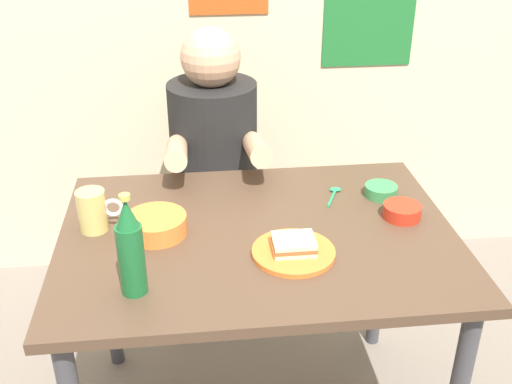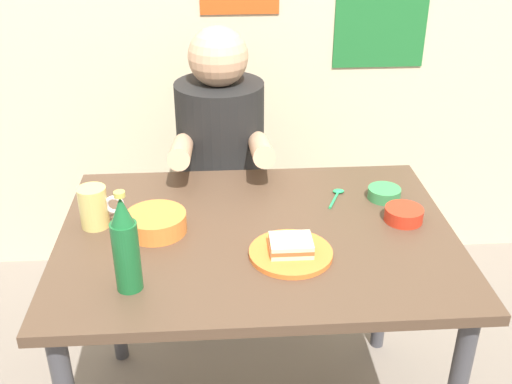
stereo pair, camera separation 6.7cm
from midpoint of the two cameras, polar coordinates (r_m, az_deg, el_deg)
dining_table at (r=1.76m, az=1.21°, el=-6.36°), size 1.10×0.80×0.74m
stool at (r=2.44m, az=-2.29°, el=-3.91°), size 0.34×0.34×0.45m
person_seated at (r=2.24m, az=-2.48°, el=5.03°), size 0.33×0.56×0.72m
plate_orange at (r=1.61m, az=4.45°, el=-5.73°), size 0.22×0.22×0.01m
sandwich at (r=1.60m, az=4.48°, el=-4.98°), size 0.11×0.09×0.04m
beer_mug at (r=1.76m, az=-13.78°, el=-1.38°), size 0.13×0.08×0.12m
beer_bottle at (r=1.45m, az=-10.78°, el=-5.00°), size 0.06×0.06×0.26m
sauce_bowl_chili at (r=1.81m, az=14.65°, el=-1.99°), size 0.11×0.11×0.04m
soup_bowl_orange at (r=1.71m, az=-8.22°, el=-2.77°), size 0.17×0.17×0.05m
dip_bowl_green at (r=1.92m, az=12.85°, el=-0.09°), size 0.10×0.10×0.03m
spoon at (r=1.91m, az=8.53°, el=-0.24°), size 0.07×0.11×0.01m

